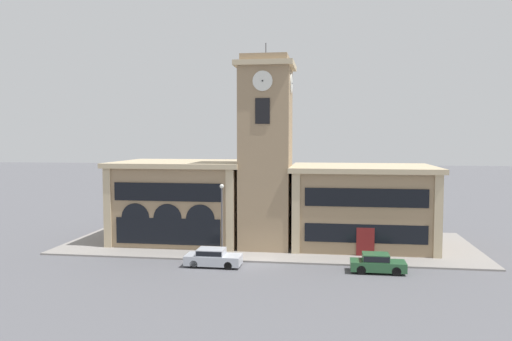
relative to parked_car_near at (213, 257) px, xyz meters
name	(u,v)px	position (x,y,z in m)	size (l,w,h in m)	color
ground_plane	(257,263)	(3.35, 1.59, -0.73)	(300.00, 300.00, 0.00)	#56565B
sidewalk_kerb	(268,243)	(3.35, 8.98, -0.66)	(38.13, 14.80, 0.15)	gray
clock_tower	(266,153)	(3.35, 6.96, 8.02)	(5.20, 5.20, 18.64)	#937A5B
town_hall_left_wing	(183,201)	(-5.23, 9.51, 3.21)	(12.76, 10.37, 7.85)	#937A5B
town_hall_right_wing	(362,205)	(12.15, 9.52, 3.07)	(13.22, 10.37, 7.55)	#937A5B
parked_car_near	(213,257)	(0.00, 0.00, 0.00)	(4.41, 1.93, 1.41)	#B2B7C1
parked_car_mid	(377,263)	(12.69, 0.00, 0.02)	(4.11, 1.80, 1.44)	#285633
street_lamp	(222,210)	(0.32, 2.02, 3.45)	(0.36, 0.36, 6.21)	#4C4C51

